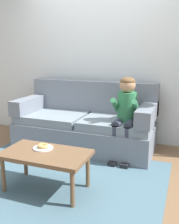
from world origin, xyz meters
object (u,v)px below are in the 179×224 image
couch (86,124)px  person_child (126,110)px  toy_controller (19,161)px  coffee_table (45,157)px  donut (43,146)px

couch → person_child: (0.65, -0.21, 0.32)m
couch → toy_controller: (-0.59, -0.88, -0.33)m
coffee_table → toy_controller: 0.88m
coffee_table → person_child: (0.57, 1.12, 0.30)m
coffee_table → person_child: person_child is taller
couch → coffee_table: 1.33m
donut → couch: bearing=90.4°
coffee_table → person_child: 1.29m
couch → toy_controller: size_ratio=8.97×
person_child → toy_controller: bearing=-151.7°
person_child → coffee_table: bearing=-117.0°
couch → donut: (0.01, -1.25, 0.10)m
couch → toy_controller: 1.11m
donut → coffee_table: bearing=-47.7°
donut → person_child: bearing=58.2°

